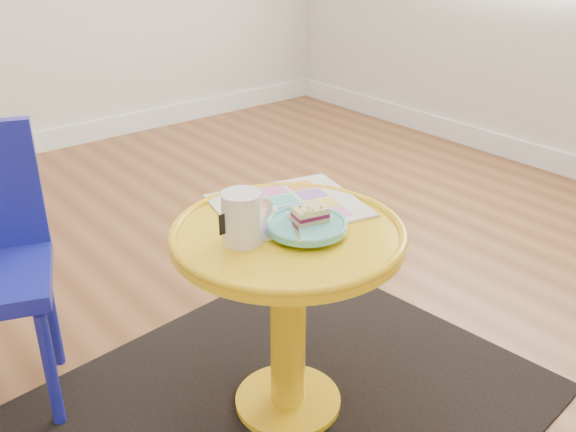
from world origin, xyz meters
TOP-DOWN VIEW (x-y plane):
  - floor at (0.00, 0.00)m, footprint 4.00×4.00m
  - rug at (-0.20, -0.49)m, footprint 1.40×1.22m
  - side_table at (-0.20, -0.49)m, footprint 0.57×0.57m
  - newspaper at (-0.11, -0.38)m, footprint 0.43×0.39m
  - mug at (-0.31, -0.47)m, footprint 0.14×0.09m
  - plate at (-0.17, -0.53)m, footprint 0.19×0.19m
  - cake_slice at (-0.16, -0.53)m, footprint 0.09×0.07m
  - fork at (-0.21, -0.53)m, footprint 0.09×0.13m

SIDE VIEW (x-z plane):
  - floor at x=0.00m, z-range 0.00..0.00m
  - rug at x=-0.20m, z-range 0.00..0.01m
  - side_table at x=-0.20m, z-range 0.12..0.66m
  - newspaper at x=-0.11m, z-range 0.54..0.55m
  - plate at x=-0.17m, z-range 0.55..0.57m
  - fork at x=-0.21m, z-range 0.57..0.57m
  - cake_slice at x=-0.16m, z-range 0.57..0.61m
  - mug at x=-0.31m, z-range 0.55..0.67m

